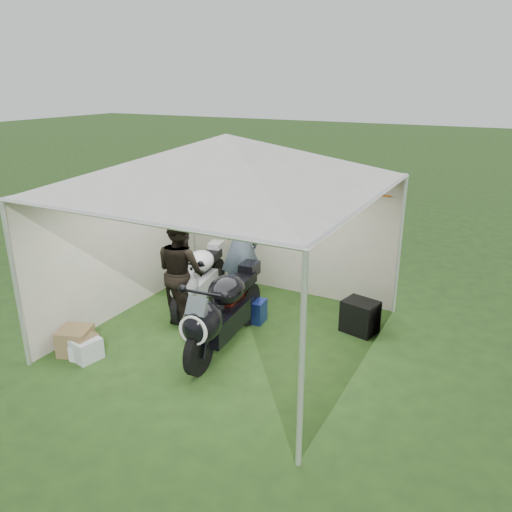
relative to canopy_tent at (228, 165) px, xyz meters
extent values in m
plane|color=#243F19|center=(0.00, -0.03, -2.58)|extent=(80.00, 80.00, 0.00)
cylinder|color=silver|center=(-2.00, -2.03, -1.43)|extent=(0.06, 0.06, 2.30)
cylinder|color=silver|center=(2.00, -2.03, -1.43)|extent=(0.06, 0.06, 2.30)
cylinder|color=silver|center=(-2.00, 1.97, -1.43)|extent=(0.06, 0.06, 2.30)
cylinder|color=silver|center=(2.00, 1.97, -1.43)|extent=(0.06, 0.06, 2.30)
cube|color=beige|center=(0.00, 1.97, -1.43)|extent=(4.00, 0.02, 2.30)
cube|color=beige|center=(-2.00, -0.03, -1.43)|extent=(0.02, 4.00, 2.30)
cube|color=beige|center=(2.00, -0.03, -1.43)|extent=(0.02, 4.00, 2.30)
pyramid|color=white|center=(0.00, -0.03, 0.07)|extent=(5.66, 5.66, 0.70)
cube|color=#99A5B7|center=(-1.65, 1.95, -0.73)|extent=(0.22, 0.02, 0.28)
cube|color=#99A5B7|center=(-1.30, 1.95, -0.73)|extent=(0.22, 0.02, 0.28)
cube|color=#99A5B7|center=(-0.95, 1.95, -0.73)|extent=(0.22, 0.01, 0.28)
cube|color=#99A5B7|center=(-0.60, 1.95, -0.73)|extent=(0.22, 0.01, 0.28)
cube|color=#99A5B7|center=(-1.65, 1.95, -1.03)|extent=(0.22, 0.02, 0.28)
cube|color=#99A5B7|center=(-1.30, 1.95, -1.03)|extent=(0.22, 0.01, 0.28)
cube|color=#99A5B7|center=(-0.95, 1.95, -1.03)|extent=(0.22, 0.02, 0.28)
cube|color=#99A5B7|center=(-0.60, 1.95, -1.03)|extent=(0.22, 0.01, 0.28)
cylinder|color=#D8590C|center=(0.20, 1.94, -0.63)|extent=(3.20, 0.02, 0.02)
cylinder|color=black|center=(-0.86, -0.05, -2.27)|extent=(0.21, 0.62, 0.61)
cylinder|color=black|center=(-1.12, 1.34, -2.27)|extent=(0.26, 0.63, 0.61)
cube|color=silver|center=(-0.98, 0.59, -2.19)|extent=(0.52, 1.01, 0.30)
ellipsoid|color=silver|center=(-0.88, 0.04, -1.95)|extent=(0.56, 0.68, 0.51)
ellipsoid|color=silver|center=(-1.00, 0.69, -1.78)|extent=(0.55, 0.70, 0.36)
cube|color=black|center=(-1.08, 1.09, -1.85)|extent=(0.37, 0.65, 0.14)
cube|color=silver|center=(-1.14, 1.42, -1.76)|extent=(0.28, 0.34, 0.18)
cube|color=black|center=(-1.06, 0.99, -2.02)|extent=(0.20, 0.57, 0.10)
cube|color=#3F474C|center=(-0.86, -0.07, -1.68)|extent=(0.27, 0.19, 0.21)
cylinder|color=black|center=(0.18, -1.11, -2.24)|extent=(0.17, 0.68, 0.67)
cylinder|color=black|center=(0.04, 0.45, -2.24)|extent=(0.23, 0.68, 0.67)
cube|color=black|center=(0.12, -0.38, -2.15)|extent=(0.48, 1.09, 0.33)
ellipsoid|color=black|center=(0.17, -1.00, -1.88)|extent=(0.56, 0.71, 0.56)
ellipsoid|color=black|center=(0.11, -0.27, -1.70)|extent=(0.55, 0.73, 0.39)
cube|color=black|center=(0.07, 0.17, -1.77)|extent=(0.35, 0.69, 0.16)
cube|color=black|center=(0.03, 0.54, -1.68)|extent=(0.28, 0.36, 0.20)
cube|color=maroon|center=(0.08, 0.06, -1.96)|extent=(0.17, 0.62, 0.11)
cube|color=#3F474C|center=(0.19, -1.13, -1.59)|extent=(0.28, 0.19, 0.24)
cylinder|color=white|center=(0.20, -1.24, -1.88)|extent=(0.40, 0.06, 0.40)
cube|color=#2339B8|center=(0.03, 0.56, -2.39)|extent=(0.51, 0.34, 0.36)
imported|color=black|center=(-0.88, 0.00, -1.70)|extent=(1.02, 0.91, 1.74)
imported|color=slate|center=(-0.47, 1.13, -1.58)|extent=(0.82, 0.87, 1.99)
cube|color=black|center=(1.70, 1.02, -2.32)|extent=(0.58, 0.50, 0.50)
cube|color=silver|center=(-1.47, -1.54, -2.42)|extent=(0.52, 0.44, 0.30)
cube|color=brown|center=(-1.67, -1.49, -2.39)|extent=(0.54, 0.54, 0.37)
cube|color=silver|center=(-1.44, -1.59, -2.47)|extent=(0.31, 0.27, 0.21)
cube|color=brown|center=(-1.59, -1.49, -2.42)|extent=(0.50, 0.38, 0.31)
camera|label=1|loc=(3.53, -5.81, 1.10)|focal=35.00mm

